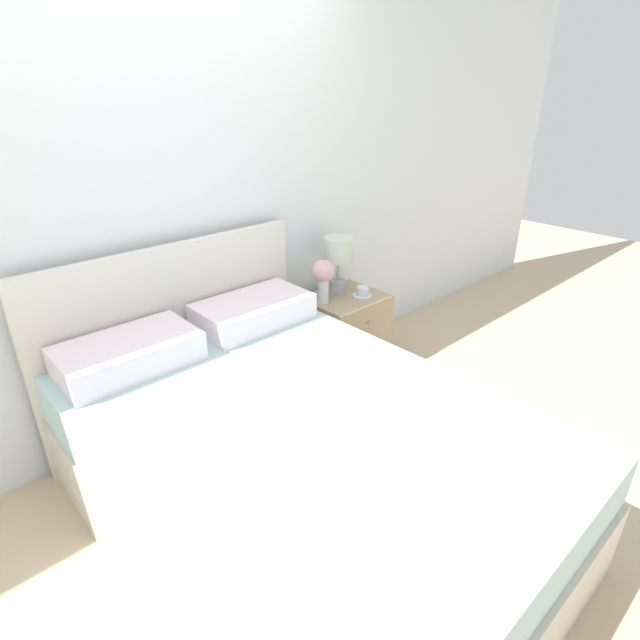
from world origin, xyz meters
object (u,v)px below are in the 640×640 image
object	(u,v)px
flower_vase	(324,275)
teacup	(362,292)
nightstand	(345,333)
table_lamp	(338,254)
bed	(290,457)

from	to	relation	value
flower_vase	teacup	world-z (taller)	flower_vase
nightstand	flower_vase	xyz separation A→B (m)	(-0.17, 0.02, 0.45)
teacup	flower_vase	bearing A→B (deg)	160.54
flower_vase	teacup	bearing A→B (deg)	-19.46
nightstand	table_lamp	size ratio (longest dim) A/B	1.43
table_lamp	teacup	world-z (taller)	table_lamp
table_lamp	flower_vase	size ratio (longest dim) A/B	1.32
bed	table_lamp	size ratio (longest dim) A/B	5.65
table_lamp	teacup	bearing A→B (deg)	-65.62
teacup	bed	bearing A→B (deg)	-149.89
flower_vase	teacup	distance (m)	0.32
bed	teacup	distance (m)	1.40
teacup	table_lamp	bearing A→B (deg)	114.38
bed	table_lamp	xyz separation A→B (m)	(1.12, 0.85, 0.48)
nightstand	bed	bearing A→B (deg)	-145.48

